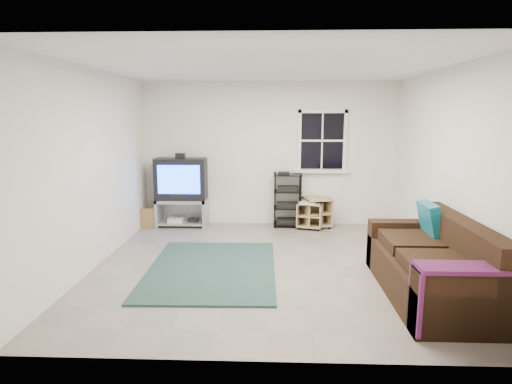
{
  "coord_description": "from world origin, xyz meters",
  "views": [
    {
      "loc": [
        0.05,
        -5.52,
        2.0
      ],
      "look_at": [
        -0.17,
        0.4,
        0.94
      ],
      "focal_mm": 30.0,
      "sensor_mm": 36.0,
      "label": 1
    }
  ],
  "objects_px": {
    "side_table_left": "(316,211)",
    "side_table_right": "(310,213)",
    "tv_unit": "(181,186)",
    "av_rack": "(287,203)",
    "sofa": "(433,267)"
  },
  "relations": [
    {
      "from": "side_table_left",
      "to": "side_table_right",
      "type": "distance_m",
      "value": 0.15
    },
    {
      "from": "side_table_left",
      "to": "tv_unit",
      "type": "bearing_deg",
      "value": -179.06
    },
    {
      "from": "av_rack",
      "to": "side_table_left",
      "type": "relative_size",
      "value": 1.82
    },
    {
      "from": "side_table_left",
      "to": "sofa",
      "type": "xyz_separation_m",
      "value": [
        1.0,
        -3.0,
        0.05
      ]
    },
    {
      "from": "av_rack",
      "to": "side_table_right",
      "type": "height_order",
      "value": "av_rack"
    },
    {
      "from": "tv_unit",
      "to": "av_rack",
      "type": "xyz_separation_m",
      "value": [
        1.92,
        0.05,
        -0.3
      ]
    },
    {
      "from": "tv_unit",
      "to": "sofa",
      "type": "height_order",
      "value": "tv_unit"
    },
    {
      "from": "side_table_left",
      "to": "side_table_right",
      "type": "height_order",
      "value": "side_table_left"
    },
    {
      "from": "side_table_left",
      "to": "sofa",
      "type": "distance_m",
      "value": 3.16
    },
    {
      "from": "tv_unit",
      "to": "side_table_right",
      "type": "xyz_separation_m",
      "value": [
        2.33,
        -0.05,
        -0.46
      ]
    },
    {
      "from": "side_table_left",
      "to": "sofa",
      "type": "height_order",
      "value": "sofa"
    },
    {
      "from": "tv_unit",
      "to": "side_table_left",
      "type": "relative_size",
      "value": 2.44
    },
    {
      "from": "tv_unit",
      "to": "side_table_right",
      "type": "bearing_deg",
      "value": -1.31
    },
    {
      "from": "tv_unit",
      "to": "sofa",
      "type": "xyz_separation_m",
      "value": [
        3.44,
        -2.96,
        -0.4
      ]
    },
    {
      "from": "av_rack",
      "to": "sofa",
      "type": "bearing_deg",
      "value": -63.21
    }
  ]
}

